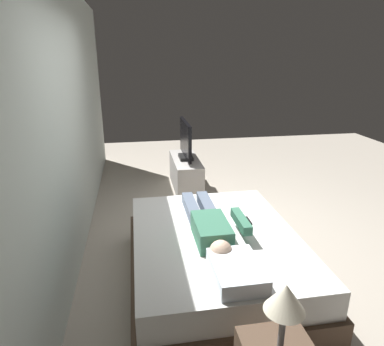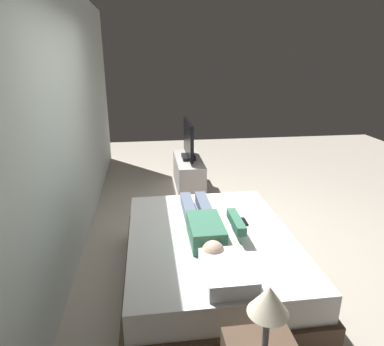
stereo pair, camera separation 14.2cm
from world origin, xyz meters
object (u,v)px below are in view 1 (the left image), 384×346
object	(u,v)px
bed	(215,261)
pillow	(236,271)
tv_stand	(186,174)
remote	(248,221)
tv	(186,141)
lamp	(285,299)
person	(210,225)

from	to	relation	value
bed	pillow	xyz separation A→B (m)	(-0.65, 0.00, 0.34)
pillow	tv_stand	distance (m)	3.14
bed	remote	xyz separation A→B (m)	(0.18, -0.36, 0.29)
pillow	remote	world-z (taller)	pillow
tv	lamp	distance (m)	3.74
lamp	remote	bearing A→B (deg)	-11.44
tv_stand	pillow	bearing A→B (deg)	178.01
pillow	lamp	world-z (taller)	lamp
lamp	bed	bearing A→B (deg)	3.00
person	tv	bearing A→B (deg)	-3.60
remote	tv_stand	distance (m)	2.33
bed	remote	bearing A→B (deg)	-63.39
person	pillow	bearing A→B (deg)	-176.15
pillow	tv	distance (m)	3.13
bed	remote	distance (m)	0.49
remote	lamp	distance (m)	1.51
tv	lamp	world-z (taller)	tv
tv_stand	remote	bearing A→B (deg)	-173.77
pillow	lamp	xyz separation A→B (m)	(-0.62, -0.07, 0.25)
pillow	person	distance (m)	0.68
remote	person	bearing A→B (deg)	110.47
lamp	tv_stand	bearing A→B (deg)	-0.64
bed	person	bearing A→B (deg)	57.57
person	lamp	xyz separation A→B (m)	(-1.30, -0.11, 0.23)
tv_stand	tv	bearing A→B (deg)	0.00
person	lamp	distance (m)	1.32
tv_stand	lamp	xyz separation A→B (m)	(-3.74, 0.04, 0.60)
pillow	tv	bearing A→B (deg)	-1.99
lamp	person	bearing A→B (deg)	4.94
bed	pillow	distance (m)	0.73
remote	tv	world-z (taller)	tv
pillow	lamp	bearing A→B (deg)	-173.88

